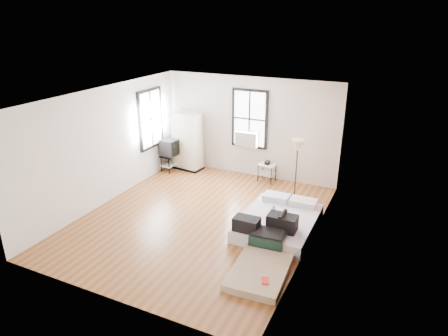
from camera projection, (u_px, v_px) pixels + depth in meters
The scene contains 8 objects.
ground at pixel (199, 219), 9.05m from camera, with size 6.00×6.00×0.00m, color brown.
room_shell at pixel (215, 143), 8.64m from camera, with size 5.02×6.02×2.80m.
mattress_main at pixel (278, 221), 8.58m from camera, with size 1.52×2.05×0.65m.
mattress_bare at pixel (264, 258), 7.40m from camera, with size 1.06×1.86×0.39m.
wardrobe at pixel (187, 141), 11.70m from camera, with size 0.91×0.59×1.70m.
side_table at pixel (267, 168), 10.95m from camera, with size 0.48×0.40×0.59m.
floor_lamp at pixel (298, 149), 9.59m from camera, with size 0.33×0.33×1.54m.
tv_stand at pixel (171, 148), 11.66m from camera, with size 0.53×0.71×0.96m.
Camera 1 is at (3.92, -7.01, 4.36)m, focal length 32.00 mm.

